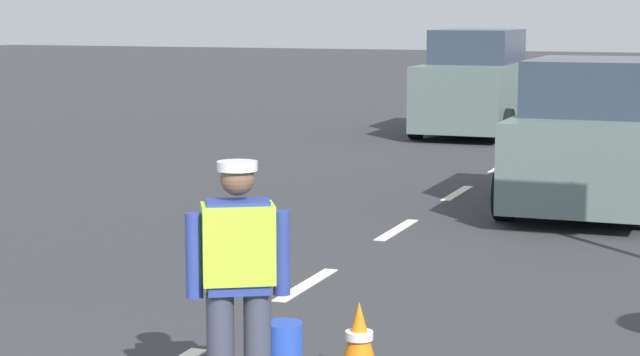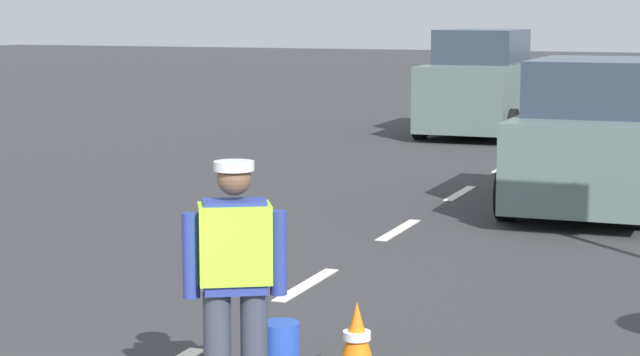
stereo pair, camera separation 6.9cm
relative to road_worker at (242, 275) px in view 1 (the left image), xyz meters
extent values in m
plane|color=#333335|center=(-0.92, 18.81, -0.93)|extent=(96.00, 96.00, 0.00)
cube|color=silver|center=(-0.92, 3.51, -0.93)|extent=(0.14, 1.40, 0.01)
cube|color=silver|center=(-0.92, 6.51, -0.93)|extent=(0.14, 1.40, 0.01)
cube|color=silver|center=(-0.92, 9.51, -0.93)|extent=(0.14, 1.40, 0.01)
cube|color=silver|center=(-0.92, 12.51, -0.93)|extent=(0.14, 1.40, 0.01)
cube|color=silver|center=(-0.92, 15.51, -0.93)|extent=(0.14, 1.40, 0.01)
cube|color=silver|center=(-0.92, 18.51, -0.93)|extent=(0.14, 1.40, 0.01)
cube|color=silver|center=(-0.92, 21.51, -0.93)|extent=(0.14, 1.40, 0.01)
cube|color=silver|center=(-0.92, 24.51, -0.93)|extent=(0.14, 1.40, 0.01)
cube|color=silver|center=(-0.92, 27.51, -0.93)|extent=(0.14, 1.40, 0.01)
cube|color=silver|center=(-0.92, 30.51, -0.93)|extent=(0.14, 1.40, 0.01)
cube|color=silver|center=(-0.92, 33.51, -0.93)|extent=(0.14, 1.40, 0.01)
cube|color=silver|center=(-0.92, 36.51, -0.93)|extent=(0.14, 1.40, 0.01)
cylinder|color=#383D4C|center=(-0.12, -0.08, -0.52)|extent=(0.18, 0.18, 0.82)
cylinder|color=#383D4C|center=(0.09, 0.04, -0.52)|extent=(0.18, 0.18, 0.82)
cube|color=navy|center=(-0.02, -0.02, 0.19)|extent=(0.47, 0.40, 0.60)
cube|color=#A5EA33|center=(-0.02, -0.02, 0.21)|extent=(0.54, 0.47, 0.51)
cylinder|color=navy|center=(-0.26, -0.16, 0.14)|extent=(0.11, 0.11, 0.55)
cylinder|color=navy|center=(0.23, 0.12, 0.14)|extent=(0.11, 0.11, 0.55)
sphere|color=brown|center=(-0.02, -0.02, 0.63)|extent=(0.22, 0.22, 0.22)
cylinder|color=silver|center=(-0.02, -0.02, 0.71)|extent=(0.26, 0.26, 0.06)
cylinder|color=#2347B7|center=(0.20, 0.22, -0.48)|extent=(0.26, 0.26, 0.26)
cone|color=orange|center=(0.48, 0.93, -0.63)|extent=(0.30, 0.30, 0.55)
cylinder|color=white|center=(0.48, 0.93, -0.60)|extent=(0.20, 0.20, 0.06)
cube|color=slate|center=(-2.49, 17.42, -0.09)|extent=(1.82, 4.08, 1.32)
cube|color=#2D3847|center=(-2.49, 17.52, 0.92)|extent=(1.60, 2.24, 0.70)
cylinder|color=black|center=(-1.56, 16.16, -0.59)|extent=(0.22, 0.68, 0.68)
cylinder|color=black|center=(-3.42, 16.16, -0.59)|extent=(0.22, 0.68, 0.68)
cylinder|color=black|center=(-1.56, 18.69, -0.59)|extent=(0.22, 0.68, 0.68)
cylinder|color=black|center=(-3.42, 18.69, -0.59)|extent=(0.22, 0.68, 0.68)
cube|color=slate|center=(1.02, 8.88, -0.20)|extent=(1.71, 3.99, 1.10)
cube|color=#2D3847|center=(1.02, 8.78, 0.70)|extent=(1.50, 2.19, 0.70)
cylinder|color=black|center=(0.15, 10.12, -0.59)|extent=(0.22, 0.68, 0.68)
cylinder|color=black|center=(0.15, 7.64, -0.59)|extent=(0.22, 0.68, 0.68)
camera|label=1|loc=(3.04, -6.70, 1.69)|focal=65.64mm
camera|label=2|loc=(3.11, -6.67, 1.69)|focal=65.64mm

